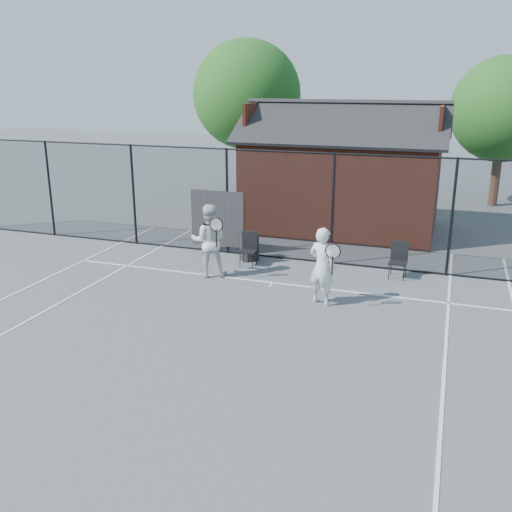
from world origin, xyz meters
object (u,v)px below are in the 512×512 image
(clubhouse, at_px, (343,180))
(chair_left, at_px, (248,250))
(chair_right, at_px, (398,261))
(player_front, at_px, (322,266))
(player_back, at_px, (209,240))
(waste_bin, at_px, (250,247))

(clubhouse, xyz_separation_m, chair_left, (-1.55, -4.90, -1.17))
(chair_right, bearing_deg, clubhouse, 118.85)
(player_front, xyz_separation_m, player_back, (-3.12, 0.95, 0.05))
(player_front, xyz_separation_m, waste_bin, (-2.60, 2.54, -0.50))
(chair_right, relative_size, waste_bin, 1.18)
(clubhouse, xyz_separation_m, chair_right, (2.33, -4.62, -1.16))
(chair_right, xyz_separation_m, waste_bin, (-4.02, 0.22, -0.07))
(clubhouse, relative_size, chair_left, 7.36)
(player_back, bearing_deg, waste_bin, 72.05)
(clubhouse, distance_m, player_front, 7.04)
(player_back, distance_m, chair_right, 4.76)
(player_front, relative_size, player_back, 0.94)
(clubhouse, relative_size, player_back, 3.52)
(player_front, distance_m, waste_bin, 3.67)
(chair_left, height_order, waste_bin, chair_left)
(player_back, height_order, waste_bin, player_back)
(player_back, bearing_deg, chair_left, 59.08)
(clubhouse, distance_m, chair_left, 5.27)
(chair_left, relative_size, chair_right, 0.99)
(player_front, height_order, player_back, player_back)
(clubhouse, bearing_deg, player_back, -110.22)
(player_front, distance_m, chair_right, 2.75)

